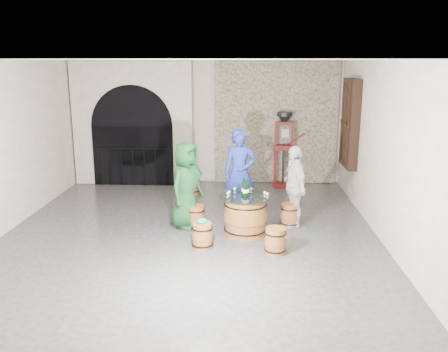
{
  "coord_description": "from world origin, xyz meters",
  "views": [
    {
      "loc": [
        1.04,
        -8.46,
        3.18
      ],
      "look_at": [
        0.62,
        0.28,
        1.05
      ],
      "focal_mm": 38.0,
      "sensor_mm": 36.0,
      "label": 1
    }
  ],
  "objects_px": {
    "barrel_stool_left": "(196,217)",
    "barrel_stool_right": "(290,215)",
    "person_blue": "(240,173)",
    "corking_press": "(284,144)",
    "barrel_stool_far": "(240,207)",
    "barrel_stool_near_left": "(202,236)",
    "wine_bottle_right": "(244,188)",
    "side_barrel": "(191,182)",
    "wine_bottle_left": "(245,190)",
    "wine_bottle_center": "(247,189)",
    "person_green": "(186,185)",
    "barrel_stool_near_right": "(275,241)",
    "person_white": "(294,186)",
    "barrel_table": "(245,215)"
  },
  "relations": [
    {
      "from": "barrel_stool_far",
      "to": "corking_press",
      "type": "relative_size",
      "value": 0.23
    },
    {
      "from": "barrel_stool_near_left",
      "to": "wine_bottle_right",
      "type": "bearing_deg",
      "value": 46.76
    },
    {
      "from": "barrel_stool_near_right",
      "to": "wine_bottle_left",
      "type": "xyz_separation_m",
      "value": [
        -0.52,
        0.84,
        0.66
      ]
    },
    {
      "from": "barrel_stool_left",
      "to": "barrel_stool_near_right",
      "type": "height_order",
      "value": "same"
    },
    {
      "from": "wine_bottle_left",
      "to": "corking_press",
      "type": "distance_m",
      "value": 3.7
    },
    {
      "from": "barrel_stool_left",
      "to": "barrel_stool_near_left",
      "type": "bearing_deg",
      "value": -77.61
    },
    {
      "from": "person_white",
      "to": "corking_press",
      "type": "height_order",
      "value": "corking_press"
    },
    {
      "from": "barrel_stool_near_right",
      "to": "person_green",
      "type": "height_order",
      "value": "person_green"
    },
    {
      "from": "barrel_table",
      "to": "person_green",
      "type": "xyz_separation_m",
      "value": [
        -1.15,
        0.38,
        0.47
      ]
    },
    {
      "from": "barrel_stool_far",
      "to": "barrel_stool_near_left",
      "type": "relative_size",
      "value": 1.0
    },
    {
      "from": "person_white",
      "to": "wine_bottle_left",
      "type": "relative_size",
      "value": 4.93
    },
    {
      "from": "barrel_stool_far",
      "to": "barrel_stool_near_right",
      "type": "xyz_separation_m",
      "value": [
        0.62,
        -1.89,
        0.0
      ]
    },
    {
      "from": "barrel_stool_left",
      "to": "wine_bottle_center",
      "type": "distance_m",
      "value": 1.23
    },
    {
      "from": "barrel_table",
      "to": "wine_bottle_center",
      "type": "xyz_separation_m",
      "value": [
        0.03,
        0.0,
        0.51
      ]
    },
    {
      "from": "barrel_stool_right",
      "to": "barrel_stool_near_left",
      "type": "xyz_separation_m",
      "value": [
        -1.62,
        -1.21,
        0.0
      ]
    },
    {
      "from": "wine_bottle_center",
      "to": "wine_bottle_right",
      "type": "height_order",
      "value": "same"
    },
    {
      "from": "wine_bottle_left",
      "to": "barrel_stool_left",
      "type": "bearing_deg",
      "value": 159.55
    },
    {
      "from": "barrel_table",
      "to": "side_barrel",
      "type": "relative_size",
      "value": 1.66
    },
    {
      "from": "barrel_stool_right",
      "to": "wine_bottle_left",
      "type": "bearing_deg",
      "value": -147.95
    },
    {
      "from": "barrel_stool_near_right",
      "to": "side_barrel",
      "type": "distance_m",
      "value": 4.07
    },
    {
      "from": "barrel_stool_left",
      "to": "side_barrel",
      "type": "distance_m",
      "value": 2.46
    },
    {
      "from": "person_white",
      "to": "side_barrel",
      "type": "distance_m",
      "value": 3.21
    },
    {
      "from": "barrel_stool_right",
      "to": "wine_bottle_right",
      "type": "height_order",
      "value": "wine_bottle_right"
    },
    {
      "from": "barrel_stool_near_left",
      "to": "wine_bottle_right",
      "type": "height_order",
      "value": "wine_bottle_right"
    },
    {
      "from": "wine_bottle_right",
      "to": "person_white",
      "type": "bearing_deg",
      "value": 26.77
    },
    {
      "from": "barrel_stool_near_left",
      "to": "wine_bottle_center",
      "type": "xyz_separation_m",
      "value": [
        0.77,
        0.69,
        0.66
      ]
    },
    {
      "from": "barrel_stool_right",
      "to": "person_green",
      "type": "xyz_separation_m",
      "value": [
        -2.02,
        -0.14,
        0.62
      ]
    },
    {
      "from": "barrel_stool_left",
      "to": "corking_press",
      "type": "bearing_deg",
      "value": 59.04
    },
    {
      "from": "wine_bottle_right",
      "to": "wine_bottle_left",
      "type": "bearing_deg",
      "value": -76.71
    },
    {
      "from": "person_blue",
      "to": "wine_bottle_right",
      "type": "distance_m",
      "value": 1.14
    },
    {
      "from": "barrel_stool_far",
      "to": "person_white",
      "type": "xyz_separation_m",
      "value": [
        1.06,
        -0.45,
        0.58
      ]
    },
    {
      "from": "person_blue",
      "to": "wine_bottle_center",
      "type": "bearing_deg",
      "value": -84.38
    },
    {
      "from": "barrel_stool_left",
      "to": "barrel_stool_right",
      "type": "height_order",
      "value": "same"
    },
    {
      "from": "barrel_stool_near_left",
      "to": "person_green",
      "type": "distance_m",
      "value": 1.3
    },
    {
      "from": "barrel_stool_right",
      "to": "person_blue",
      "type": "height_order",
      "value": "person_blue"
    },
    {
      "from": "barrel_stool_far",
      "to": "wine_bottle_center",
      "type": "relative_size",
      "value": 1.39
    },
    {
      "from": "barrel_table",
      "to": "corking_press",
      "type": "height_order",
      "value": "corking_press"
    },
    {
      "from": "barrel_stool_far",
      "to": "person_white",
      "type": "distance_m",
      "value": 1.29
    },
    {
      "from": "barrel_stool_near_right",
      "to": "person_blue",
      "type": "height_order",
      "value": "person_blue"
    },
    {
      "from": "corking_press",
      "to": "person_blue",
      "type": "bearing_deg",
      "value": -108.11
    },
    {
      "from": "wine_bottle_left",
      "to": "side_barrel",
      "type": "height_order",
      "value": "wine_bottle_left"
    },
    {
      "from": "barrel_table",
      "to": "barrel_stool_near_right",
      "type": "distance_m",
      "value": 1.03
    },
    {
      "from": "barrel_stool_right",
      "to": "person_white",
      "type": "bearing_deg",
      "value": 30.5
    },
    {
      "from": "person_blue",
      "to": "corking_press",
      "type": "xyz_separation_m",
      "value": [
        1.09,
        2.32,
        0.21
      ]
    },
    {
      "from": "barrel_stool_near_left",
      "to": "person_white",
      "type": "relative_size",
      "value": 0.28
    },
    {
      "from": "wine_bottle_left",
      "to": "wine_bottle_right",
      "type": "distance_m",
      "value": 0.1
    },
    {
      "from": "barrel_stool_left",
      "to": "barrel_stool_right",
      "type": "xyz_separation_m",
      "value": [
        1.84,
        0.2,
        0.0
      ]
    },
    {
      "from": "person_green",
      "to": "barrel_stool_near_right",
      "type": "bearing_deg",
      "value": -97.92
    },
    {
      "from": "wine_bottle_right",
      "to": "person_blue",
      "type": "bearing_deg",
      "value": 94.78
    },
    {
      "from": "barrel_stool_right",
      "to": "person_blue",
      "type": "xyz_separation_m",
      "value": [
        -1.01,
        0.68,
        0.69
      ]
    }
  ]
}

